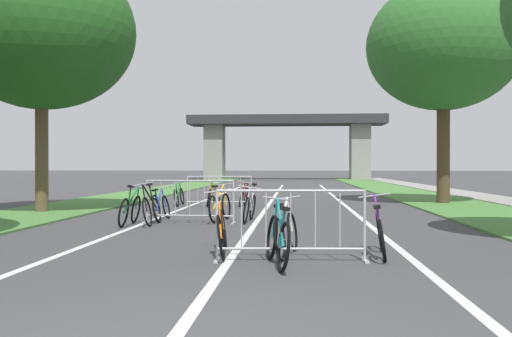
{
  "coord_description": "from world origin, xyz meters",
  "views": [
    {
      "loc": [
        0.98,
        -3.43,
        1.4
      ],
      "look_at": [
        -0.73,
        19.47,
        1.28
      ],
      "focal_mm": 37.87,
      "sensor_mm": 36.0,
      "label": 1
    }
  ],
  "objects_px": {
    "tree_left_cypress_far": "(42,31)",
    "bicycle_yellow_11": "(209,196)",
    "bicycle_red_3": "(244,196)",
    "bicycle_silver_7": "(250,207)",
    "bicycle_purple_8": "(380,233)",
    "bicycle_green_0": "(130,209)",
    "bicycle_yellow_1": "(220,206)",
    "bicycle_blue_9": "(161,207)",
    "crowd_barrier_third": "(219,192)",
    "bicycle_white_2": "(286,233)",
    "crowd_barrier_second": "(190,202)",
    "bicycle_black_5": "(152,208)",
    "bicycle_teal_4": "(278,240)",
    "bicycle_orange_6": "(222,230)",
    "bicycle_green_10": "(179,196)",
    "tree_right_oak_near": "(443,46)",
    "crowd_barrier_nearest": "(291,226)"
  },
  "relations": [
    {
      "from": "tree_left_cypress_far",
      "to": "tree_right_oak_near",
      "type": "bearing_deg",
      "value": 19.79
    },
    {
      "from": "bicycle_teal_4",
      "to": "bicycle_purple_8",
      "type": "relative_size",
      "value": 0.96
    },
    {
      "from": "bicycle_white_2",
      "to": "bicycle_yellow_11",
      "type": "height_order",
      "value": "bicycle_white_2"
    },
    {
      "from": "bicycle_silver_7",
      "to": "crowd_barrier_third",
      "type": "bearing_deg",
      "value": -68.79
    },
    {
      "from": "crowd_barrier_nearest",
      "to": "bicycle_orange_6",
      "type": "distance_m",
      "value": 1.18
    },
    {
      "from": "tree_left_cypress_far",
      "to": "bicycle_white_2",
      "type": "bearing_deg",
      "value": -43.95
    },
    {
      "from": "tree_left_cypress_far",
      "to": "bicycle_blue_9",
      "type": "xyz_separation_m",
      "value": [
        4.1,
        -2.02,
        -5.04
      ]
    },
    {
      "from": "tree_left_cypress_far",
      "to": "bicycle_green_10",
      "type": "bearing_deg",
      "value": 42.22
    },
    {
      "from": "bicycle_red_3",
      "to": "bicycle_yellow_11",
      "type": "height_order",
      "value": "bicycle_red_3"
    },
    {
      "from": "bicycle_black_5",
      "to": "bicycle_silver_7",
      "type": "relative_size",
      "value": 1.02
    },
    {
      "from": "bicycle_black_5",
      "to": "bicycle_orange_6",
      "type": "distance_m",
      "value": 4.8
    },
    {
      "from": "bicycle_red_3",
      "to": "bicycle_purple_8",
      "type": "bearing_deg",
      "value": 109.71
    },
    {
      "from": "bicycle_yellow_1",
      "to": "bicycle_red_3",
      "type": "xyz_separation_m",
      "value": [
        0.12,
        5.07,
        -0.02
      ]
    },
    {
      "from": "tree_right_oak_near",
      "to": "bicycle_teal_4",
      "type": "relative_size",
      "value": 5.01
    },
    {
      "from": "bicycle_orange_6",
      "to": "bicycle_blue_9",
      "type": "distance_m",
      "value": 5.53
    },
    {
      "from": "bicycle_yellow_1",
      "to": "bicycle_black_5",
      "type": "height_order",
      "value": "bicycle_black_5"
    },
    {
      "from": "bicycle_silver_7",
      "to": "bicycle_purple_8",
      "type": "bearing_deg",
      "value": 120.78
    },
    {
      "from": "bicycle_black_5",
      "to": "bicycle_blue_9",
      "type": "bearing_deg",
      "value": -93.82
    },
    {
      "from": "bicycle_white_2",
      "to": "bicycle_silver_7",
      "type": "xyz_separation_m",
      "value": [
        -0.99,
        4.97,
        0.01
      ]
    },
    {
      "from": "bicycle_teal_4",
      "to": "bicycle_orange_6",
      "type": "xyz_separation_m",
      "value": [
        -0.91,
        0.87,
        0.02
      ]
    },
    {
      "from": "tree_left_cypress_far",
      "to": "bicycle_green_0",
      "type": "height_order",
      "value": "tree_left_cypress_far"
    },
    {
      "from": "bicycle_orange_6",
      "to": "bicycle_silver_7",
      "type": "height_order",
      "value": "bicycle_orange_6"
    },
    {
      "from": "bicycle_green_0",
      "to": "bicycle_yellow_1",
      "type": "height_order",
      "value": "bicycle_green_0"
    },
    {
      "from": "bicycle_orange_6",
      "to": "bicycle_purple_8",
      "type": "height_order",
      "value": "bicycle_orange_6"
    },
    {
      "from": "crowd_barrier_second",
      "to": "bicycle_teal_4",
      "type": "height_order",
      "value": "crowd_barrier_second"
    },
    {
      "from": "crowd_barrier_third",
      "to": "bicycle_white_2",
      "type": "bearing_deg",
      "value": -75.88
    },
    {
      "from": "tree_right_oak_near",
      "to": "bicycle_black_5",
      "type": "distance_m",
      "value": 12.7
    },
    {
      "from": "bicycle_blue_9",
      "to": "bicycle_purple_8",
      "type": "bearing_deg",
      "value": -47.78
    },
    {
      "from": "bicycle_green_0",
      "to": "bicycle_silver_7",
      "type": "bearing_deg",
      "value": 18.01
    },
    {
      "from": "bicycle_yellow_1",
      "to": "bicycle_green_10",
      "type": "relative_size",
      "value": 1.03
    },
    {
      "from": "bicycle_green_10",
      "to": "crowd_barrier_second",
      "type": "bearing_deg",
      "value": -77.05
    },
    {
      "from": "crowd_barrier_second",
      "to": "bicycle_black_5",
      "type": "relative_size",
      "value": 1.32
    },
    {
      "from": "crowd_barrier_second",
      "to": "bicycle_blue_9",
      "type": "height_order",
      "value": "crowd_barrier_second"
    },
    {
      "from": "bicycle_blue_9",
      "to": "bicycle_yellow_11",
      "type": "xyz_separation_m",
      "value": [
        0.4,
        5.12,
        -0.01
      ]
    },
    {
      "from": "crowd_barrier_third",
      "to": "bicycle_green_0",
      "type": "distance_m",
      "value": 5.81
    },
    {
      "from": "crowd_barrier_third",
      "to": "bicycle_green_0",
      "type": "height_order",
      "value": "crowd_barrier_third"
    },
    {
      "from": "tree_left_cypress_far",
      "to": "bicycle_yellow_11",
      "type": "relative_size",
      "value": 4.57
    },
    {
      "from": "bicycle_teal_4",
      "to": "bicycle_blue_9",
      "type": "bearing_deg",
      "value": 106.3
    },
    {
      "from": "crowd_barrier_second",
      "to": "bicycle_red_3",
      "type": "xyz_separation_m",
      "value": [
        0.79,
        5.56,
        -0.16
      ]
    },
    {
      "from": "crowd_barrier_third",
      "to": "tree_right_oak_near",
      "type": "bearing_deg",
      "value": 14.32
    },
    {
      "from": "crowd_barrier_second",
      "to": "bicycle_orange_6",
      "type": "height_order",
      "value": "crowd_barrier_second"
    },
    {
      "from": "crowd_barrier_second",
      "to": "bicycle_yellow_1",
      "type": "xyz_separation_m",
      "value": [
        0.67,
        0.48,
        -0.14
      ]
    },
    {
      "from": "crowd_barrier_second",
      "to": "bicycle_yellow_1",
      "type": "distance_m",
      "value": 0.84
    },
    {
      "from": "bicycle_teal_4",
      "to": "tree_left_cypress_far",
      "type": "bearing_deg",
      "value": 120.69
    },
    {
      "from": "crowd_barrier_second",
      "to": "bicycle_black_5",
      "type": "distance_m",
      "value": 0.93
    },
    {
      "from": "tree_left_cypress_far",
      "to": "bicycle_purple_8",
      "type": "xyz_separation_m",
      "value": [
        8.81,
        -7.0,
        -5.04
      ]
    },
    {
      "from": "crowd_barrier_nearest",
      "to": "bicycle_silver_7",
      "type": "height_order",
      "value": "crowd_barrier_nearest"
    },
    {
      "from": "tree_left_cypress_far",
      "to": "crowd_barrier_second",
      "type": "bearing_deg",
      "value": -26.62
    },
    {
      "from": "bicycle_orange_6",
      "to": "bicycle_purple_8",
      "type": "bearing_deg",
      "value": -3.85
    },
    {
      "from": "bicycle_yellow_11",
      "to": "bicycle_teal_4",
      "type": "bearing_deg",
      "value": 96.89
    }
  ]
}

